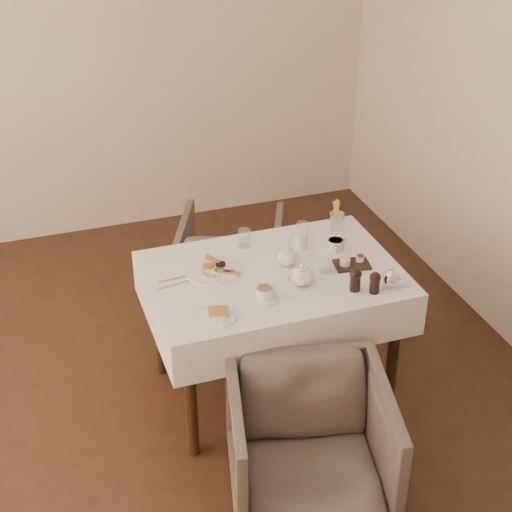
{
  "coord_description": "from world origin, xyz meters",
  "views": [
    {
      "loc": [
        -0.42,
        -2.85,
        2.85
      ],
      "look_at": [
        0.7,
        0.39,
        0.82
      ],
      "focal_mm": 55.0,
      "sensor_mm": 36.0,
      "label": 1
    }
  ],
  "objects_px": {
    "breakfast_plate": "(213,270)",
    "teapot_centre": "(287,256)",
    "table": "(273,292)",
    "armchair_far": "(231,261)",
    "armchair_near": "(310,448)"
  },
  "relations": [
    {
      "from": "teapot_centre",
      "to": "armchair_near",
      "type": "bearing_deg",
      "value": -84.63
    },
    {
      "from": "table",
      "to": "teapot_centre",
      "type": "relative_size",
      "value": 8.77
    },
    {
      "from": "table",
      "to": "armchair_near",
      "type": "height_order",
      "value": "table"
    },
    {
      "from": "armchair_far",
      "to": "breakfast_plate",
      "type": "relative_size",
      "value": 2.37
    },
    {
      "from": "armchair_far",
      "to": "teapot_centre",
      "type": "xyz_separation_m",
      "value": [
        0.03,
        -0.88,
        0.52
      ]
    },
    {
      "from": "armchair_near",
      "to": "armchair_far",
      "type": "distance_m",
      "value": 1.73
    },
    {
      "from": "breakfast_plate",
      "to": "teapot_centre",
      "type": "bearing_deg",
      "value": -12.22
    },
    {
      "from": "breakfast_plate",
      "to": "teapot_centre",
      "type": "distance_m",
      "value": 0.39
    },
    {
      "from": "armchair_near",
      "to": "teapot_centre",
      "type": "distance_m",
      "value": 1.0
    },
    {
      "from": "armchair_near",
      "to": "teapot_centre",
      "type": "bearing_deg",
      "value": 89.61
    },
    {
      "from": "armchair_near",
      "to": "breakfast_plate",
      "type": "bearing_deg",
      "value": 114.08
    },
    {
      "from": "armchair_near",
      "to": "armchair_far",
      "type": "relative_size",
      "value": 1.12
    },
    {
      "from": "table",
      "to": "armchair_far",
      "type": "bearing_deg",
      "value": 86.51
    },
    {
      "from": "armchair_far",
      "to": "table",
      "type": "bearing_deg",
      "value": 109.9
    },
    {
      "from": "armchair_near",
      "to": "teapot_centre",
      "type": "relative_size",
      "value": 4.96
    }
  ]
}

